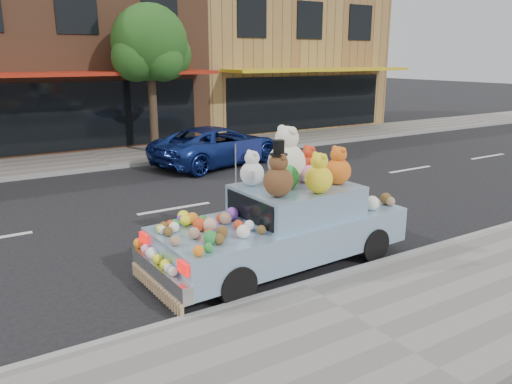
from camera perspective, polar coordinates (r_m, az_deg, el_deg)
ground at (r=11.87m, az=-9.31°, el=-1.89°), size 120.00×120.00×0.00m
near_sidewalk at (r=6.77m, az=13.29°, el=-15.27°), size 60.00×3.00×0.12m
far_sidewalk at (r=17.88m, az=-17.41°, el=3.58°), size 60.00×3.00×0.12m
near_kerb at (r=7.76m, az=5.36°, el=-10.73°), size 60.00×0.12×0.13m
far_kerb at (r=16.45m, az=-16.07°, el=2.74°), size 60.00×0.12×0.13m
storefront_mid at (r=22.90m, az=-21.78°, el=14.66°), size 10.00×9.80×7.30m
storefront_right at (r=26.64m, az=0.63°, el=15.63°), size 10.00×9.80×7.30m
street_tree at (r=18.20m, az=-12.00°, el=15.66°), size 3.00×2.70×5.22m
car_blue at (r=16.48m, az=-4.42°, el=5.32°), size 4.93×3.18×1.26m
art_car at (r=8.42m, az=3.17°, el=-3.11°), size 4.56×1.96×2.32m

